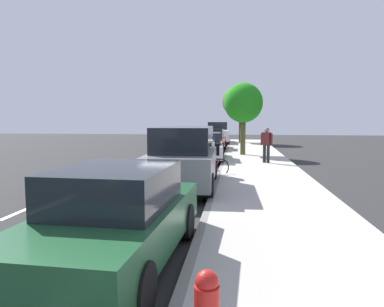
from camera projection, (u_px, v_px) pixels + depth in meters
ground at (177, 176)px, 14.01m from camera, size 74.75×74.75×0.00m
sidewalk at (265, 176)px, 13.59m from camera, size 3.29×46.72×0.13m
curb_edge at (219, 175)px, 13.80m from camera, size 0.16×46.72×0.13m
lane_stripe_centre at (94, 180)px, 13.12m from camera, size 0.14×44.20×0.01m
lane_stripe_bike_edge at (181, 176)px, 13.99m from camera, size 0.12×46.72×0.01m
parked_sedan_green_second at (117, 217)px, 5.42m from camera, size 1.99×4.48×1.52m
parked_suv_grey_mid at (184, 157)px, 11.31m from camera, size 2.06×4.75×1.99m
parked_sedan_silver_far at (206, 147)px, 18.98m from camera, size 2.03×4.49×1.52m
parked_sedan_red_farthest at (212, 140)px, 25.31m from camera, size 1.90×4.43×1.52m
parked_pickup_white_end at (217, 134)px, 32.04m from camera, size 2.21×5.39×1.95m
bicycle_at_curb at (207, 167)px, 13.83m from camera, size 1.70×0.58×0.76m
cyclist_with_backpack at (212, 152)px, 13.30m from camera, size 0.44×0.62×1.66m
street_tree_near_cyclist at (243, 103)px, 20.97m from camera, size 2.26×2.26×4.21m
street_tree_mid_block at (241, 102)px, 32.34m from camera, size 3.41×3.41×5.19m
pedestrian_on_phone at (266, 143)px, 17.19m from camera, size 0.54×0.40×1.70m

